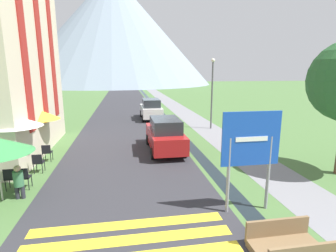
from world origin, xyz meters
TOP-DOWN VIEW (x-y plane):
  - ground_plane at (0.00, 20.00)m, footprint 160.00×160.00m
  - road at (-2.50, 30.00)m, footprint 6.40×60.00m
  - footpath at (3.60, 30.00)m, footprint 2.20×60.00m
  - drainage_channel at (1.20, 30.00)m, footprint 0.60×60.00m
  - crosswalk_marking at (-2.50, 3.44)m, footprint 5.44×1.84m
  - mountain_distant at (-5.11, 86.67)m, footprint 61.43×61.43m
  - road_sign at (1.16, 4.34)m, footprint 1.83×0.11m
  - footbridge at (1.20, 2.23)m, footprint 1.70×1.10m
  - parked_car_near at (-0.40, 10.96)m, footprint 1.80×4.32m
  - parked_car_far at (-0.16, 20.67)m, footprint 1.81×4.12m
  - cafe_chair_far_left at (-6.99, 9.87)m, footprint 0.40×0.40m
  - cafe_chair_far_right at (-6.26, 10.14)m, footprint 0.40×0.40m
  - cafe_chair_near_right at (-6.70, 7.09)m, footprint 0.40×0.40m
  - cafe_chair_near_left at (-6.25, 7.07)m, footprint 0.40×0.40m
  - cafe_chair_middle at (-6.23, 8.69)m, footprint 0.40×0.40m
  - cafe_umbrella_middle_white at (-6.90, 8.66)m, footprint 2.04×2.04m
  - cafe_umbrella_rear_yellow at (-6.85, 11.41)m, footprint 2.04×2.04m
  - person_seated_near at (-6.15, 6.35)m, footprint 0.32×0.32m
  - person_seated_far at (-6.99, 8.13)m, footprint 0.32×0.32m
  - streetlamp at (3.90, 15.94)m, footprint 0.28×0.28m

SIDE VIEW (x-z plane):
  - ground_plane at x=0.00m, z-range 0.00..0.00m
  - drainage_channel at x=1.20m, z-range 0.00..0.00m
  - road at x=-2.50m, z-range 0.00..0.01m
  - footpath at x=3.60m, z-range 0.00..0.01m
  - crosswalk_marking at x=-2.50m, z-range 0.00..0.01m
  - footbridge at x=1.20m, z-range -0.10..0.55m
  - cafe_chair_far_left at x=-6.99m, z-range 0.09..0.94m
  - cafe_chair_far_right at x=-6.26m, z-range 0.09..0.94m
  - cafe_chair_near_right at x=-6.70m, z-range 0.09..0.94m
  - cafe_chair_near_left at x=-6.25m, z-range 0.09..0.94m
  - cafe_chair_middle at x=-6.23m, z-range 0.09..0.94m
  - person_seated_near at x=-6.15m, z-range 0.06..1.26m
  - person_seated_far at x=-6.99m, z-range 0.07..1.31m
  - parked_car_far at x=-0.16m, z-range 0.00..1.82m
  - parked_car_near at x=-0.40m, z-range 0.00..1.82m
  - road_sign at x=1.16m, z-range 0.48..3.63m
  - cafe_umbrella_rear_yellow at x=-6.85m, z-range 0.93..3.29m
  - cafe_umbrella_middle_white at x=-6.90m, z-range 1.03..3.52m
  - streetlamp at x=3.90m, z-range 0.48..5.65m
  - mountain_distant at x=-5.11m, z-range 0.00..33.91m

